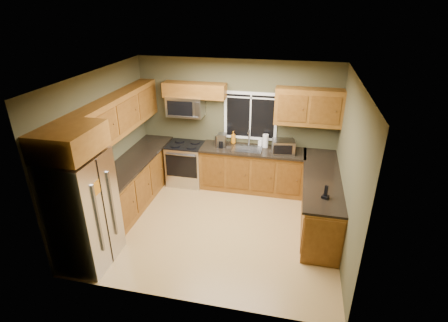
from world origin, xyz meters
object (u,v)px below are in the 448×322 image
at_px(microwave, 185,106).
at_px(cordless_phone, 326,194).
at_px(paper_towel_roll, 265,141).
at_px(soap_bottle_b, 261,142).
at_px(soap_bottle_a, 233,137).
at_px(coffee_maker, 222,141).
at_px(refrigerator, 83,211).
at_px(range, 186,163).
at_px(toaster_oven, 283,147).
at_px(kettle, 219,140).

relative_size(microwave, cordless_phone, 3.49).
xyz_separation_m(paper_towel_roll, soap_bottle_b, (-0.10, 0.05, -0.05)).
distance_m(soap_bottle_a, cordless_phone, 2.65).
xyz_separation_m(coffee_maker, soap_bottle_b, (0.79, 0.22, -0.05)).
bearing_deg(refrigerator, soap_bottle_b, 52.71).
xyz_separation_m(paper_towel_roll, soap_bottle_a, (-0.69, 0.05, -0.00)).
xyz_separation_m(range, soap_bottle_a, (1.01, 0.23, 0.61)).
bearing_deg(soap_bottle_a, soap_bottle_b, 0.00).
xyz_separation_m(microwave, soap_bottle_b, (1.60, 0.09, -0.70)).
height_order(toaster_oven, soap_bottle_a, same).
bearing_deg(soap_bottle_b, microwave, -176.62).
height_order(refrigerator, kettle, refrigerator).
xyz_separation_m(range, paper_towel_roll, (1.70, 0.18, 0.61)).
xyz_separation_m(microwave, kettle, (0.74, -0.11, -0.66)).
bearing_deg(toaster_oven, coffee_maker, 177.11).
bearing_deg(coffee_maker, paper_towel_roll, 10.77).
bearing_deg(soap_bottle_b, paper_towel_roll, -24.44).
bearing_deg(microwave, refrigerator, -103.34).
bearing_deg(refrigerator, range, 76.03).
xyz_separation_m(kettle, paper_towel_roll, (0.96, 0.16, 0.01)).
relative_size(range, kettle, 3.25).
bearing_deg(refrigerator, kettle, 62.99).
distance_m(toaster_oven, coffee_maker, 1.28).
relative_size(toaster_oven, paper_towel_roll, 1.59).
distance_m(range, kettle, 0.95).
bearing_deg(paper_towel_roll, kettle, -170.66).
height_order(refrigerator, coffee_maker, refrigerator).
bearing_deg(coffee_maker, toaster_oven, -2.89).
bearing_deg(cordless_phone, soap_bottle_a, 133.95).
bearing_deg(range, toaster_oven, -1.44).
xyz_separation_m(microwave, paper_towel_roll, (1.70, 0.05, -0.65)).
height_order(refrigerator, range, refrigerator).
distance_m(kettle, paper_towel_roll, 0.98).
height_order(kettle, soap_bottle_a, kettle).
bearing_deg(microwave, cordless_phone, -32.47).
bearing_deg(toaster_oven, kettle, 176.75).
height_order(microwave, coffee_maker, microwave).
relative_size(toaster_oven, kettle, 1.68).
distance_m(coffee_maker, soap_bottle_a, 0.30).
bearing_deg(range, kettle, 1.89).
distance_m(soap_bottle_a, soap_bottle_b, 0.59).
height_order(coffee_maker, soap_bottle_a, coffee_maker).
bearing_deg(microwave, toaster_oven, -5.17).
bearing_deg(microwave, kettle, -8.66).
bearing_deg(range, cordless_phone, -30.48).
height_order(refrigerator, toaster_oven, refrigerator).
xyz_separation_m(toaster_oven, soap_bottle_b, (-0.49, 0.28, -0.05)).
bearing_deg(coffee_maker, soap_bottle_b, 15.39).
relative_size(microwave, toaster_oven, 1.56).
relative_size(coffee_maker, soap_bottle_a, 1.02).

